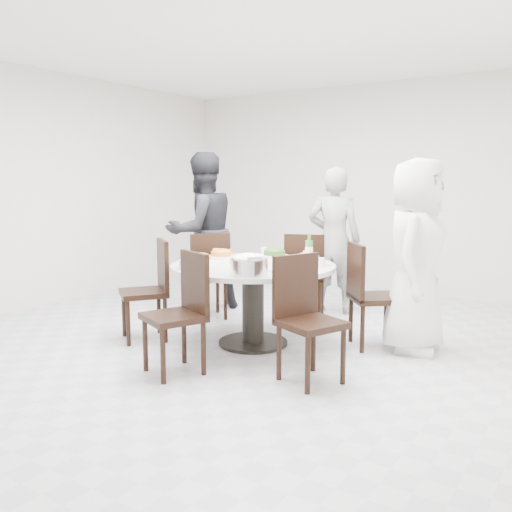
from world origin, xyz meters
The scene contains 24 objects.
floor centered at (0.00, 0.00, 0.00)m, with size 6.00×6.00×0.01m, color silver.
ceiling centered at (0.00, 0.00, 2.80)m, with size 6.00×6.00×0.01m, color white.
wall_back centered at (0.00, 3.00, 1.40)m, with size 6.00×0.01×2.80m, color silver.
wall_left centered at (-3.00, 0.00, 1.40)m, with size 0.01×6.00×2.80m, color silver.
dining_table centered at (0.00, -0.08, 0.38)m, with size 1.50×1.50×0.75m, color silver.
chair_ne centered at (0.97, 0.48, 0.47)m, with size 0.42×0.42×0.95m, color black.
chair_n centered at (-0.03, 1.01, 0.47)m, with size 0.42×0.42×0.95m, color black.
chair_nw centered at (-0.98, 0.46, 0.47)m, with size 0.42×0.42×0.95m, color black.
chair_sw centered at (-0.95, -0.52, 0.47)m, with size 0.42×0.42×0.95m, color black.
chair_s centered at (-0.09, -1.05, 0.47)m, with size 0.42×0.42×0.95m, color black.
chair_se centered at (0.89, -0.63, 0.47)m, with size 0.42×0.42×0.95m, color black.
diner_right centered at (1.29, 0.57, 0.85)m, with size 0.83×0.54×1.70m, color white.
diner_middle centered at (0.08, 1.46, 0.83)m, with size 0.61×0.40×1.66m, color black.
diner_left centered at (-1.26, 0.75, 0.91)m, with size 0.89×0.69×1.83m, color black.
dish_greens centered at (-0.06, 0.41, 0.79)m, with size 0.27×0.27×0.07m, color white.
dish_pale centered at (0.38, 0.27, 0.79)m, with size 0.27×0.27×0.07m, color white.
dish_orange centered at (-0.46, 0.06, 0.79)m, with size 0.26×0.26×0.07m, color white.
dish_redbrown centered at (0.45, -0.27, 0.78)m, with size 0.26×0.26×0.07m, color white.
dish_tofu centered at (-0.45, -0.30, 0.79)m, with size 0.28×0.28×0.07m, color white.
rice_bowl centered at (0.29, -0.56, 0.82)m, with size 0.31×0.31×0.13m, color silver.
soup_bowl centered at (-0.30, -0.56, 0.79)m, with size 0.24×0.24×0.07m, color white.
beverage_bottle centered at (0.32, 0.41, 0.87)m, with size 0.07×0.07×0.25m, color #35752E.
tea_cups centered at (0.00, 0.54, 0.79)m, with size 0.07×0.07×0.08m, color white.
chopsticks centered at (0.00, 0.61, 0.76)m, with size 0.24×0.04×0.01m, color tan, non-canonical shape.
Camera 1 is at (2.71, -4.12, 1.51)m, focal length 38.00 mm.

